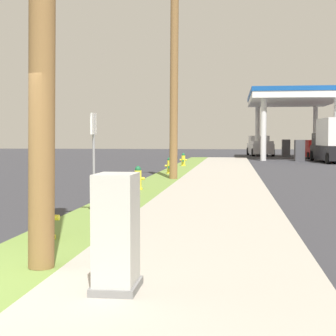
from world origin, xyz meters
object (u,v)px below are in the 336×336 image
object	(u,v)px
truck_black_on_apron	(334,142)
fire_hydrant_third	(170,166)
utility_cabinet	(116,236)
street_sign_post	(94,143)
car_red_by_near_pump	(315,150)
fire_hydrant_nearest	(46,219)
fire_hydrant_fourth	(183,160)
utility_pole_midground	(174,68)
fire_hydrant_second	(138,179)
truck_silver_at_forecourt	(260,146)

from	to	relation	value
truck_black_on_apron	fire_hydrant_third	bearing A→B (deg)	-123.36
utility_cabinet	truck_black_on_apron	distance (m)	34.75
utility_cabinet	street_sign_post	xyz separation A→B (m)	(-1.63, 5.26, 0.94)
street_sign_post	truck_black_on_apron	xyz separation A→B (m)	(9.90, 28.49, -0.15)
car_red_by_near_pump	truck_black_on_apron	world-z (taller)	truck_black_on_apron
fire_hydrant_nearest	fire_hydrant_fourth	size ratio (longest dim) A/B	1.00
utility_pole_midground	utility_cabinet	size ratio (longest dim) A/B	6.88
fire_hydrant_nearest	fire_hydrant_second	world-z (taller)	same
car_red_by_near_pump	truck_black_on_apron	xyz separation A→B (m)	(0.16, -7.69, 0.77)
fire_hydrant_fourth	fire_hydrant_second	bearing A→B (deg)	-90.25
utility_pole_midground	truck_silver_at_forecourt	bearing A→B (deg)	81.46
truck_silver_at_forecourt	truck_black_on_apron	world-z (taller)	truck_black_on_apron
utility_pole_midground	truck_black_on_apron	size ratio (longest dim) A/B	1.31
fire_hydrant_second	car_red_by_near_pump	bearing A→B (deg)	72.11
fire_hydrant_second	fire_hydrant_third	distance (m)	7.73
utility_pole_midground	truck_black_on_apron	distance (m)	20.66
utility_pole_midground	truck_black_on_apron	xyz separation A→B (m)	(9.38, 18.17, -2.96)
fire_hydrant_third	street_sign_post	bearing A→B (deg)	-89.88
fire_hydrant_second	street_sign_post	distance (m)	5.80
street_sign_post	truck_silver_at_forecourt	xyz separation A→B (m)	(5.46, 43.19, -0.72)
utility_pole_midground	street_sign_post	distance (m)	10.71
fire_hydrant_second	truck_silver_at_forecourt	bearing A→B (deg)	81.58
utility_cabinet	truck_silver_at_forecourt	distance (m)	48.60
utility_pole_midground	utility_cabinet	xyz separation A→B (m)	(1.11, -15.58, -3.76)
truck_silver_at_forecourt	truck_black_on_apron	bearing A→B (deg)	-73.19
car_red_by_near_pump	utility_cabinet	bearing A→B (deg)	-101.08
utility_pole_midground	car_red_by_near_pump	xyz separation A→B (m)	(9.22, 25.86, -3.73)
car_red_by_near_pump	truck_silver_at_forecourt	distance (m)	8.22
fire_hydrant_third	fire_hydrant_second	bearing A→B (deg)	-90.52
fire_hydrant_nearest	fire_hydrant_third	world-z (taller)	same
fire_hydrant_nearest	utility_cabinet	bearing A→B (deg)	-57.19
utility_cabinet	truck_black_on_apron	xyz separation A→B (m)	(8.27, 33.75, 0.79)
fire_hydrant_fourth	truck_silver_at_forecourt	bearing A→B (deg)	76.52
truck_black_on_apron	truck_silver_at_forecourt	bearing A→B (deg)	106.81
fire_hydrant_second	car_red_by_near_pump	distance (m)	32.05
utility_cabinet	car_red_by_near_pump	world-z (taller)	car_red_by_near_pump
street_sign_post	car_red_by_near_pump	size ratio (longest dim) A/B	0.46
truck_black_on_apron	fire_hydrant_nearest	bearing A→B (deg)	-107.84
fire_hydrant_nearest	fire_hydrant_fourth	bearing A→B (deg)	89.85
utility_cabinet	car_red_by_near_pump	xyz separation A→B (m)	(8.11, 41.43, 0.03)
street_sign_post	car_red_by_near_pump	distance (m)	37.48
fire_hydrant_fourth	fire_hydrant_nearest	bearing A→B (deg)	-90.15
fire_hydrant_third	utility_pole_midground	size ratio (longest dim) A/B	0.09
street_sign_post	car_red_by_near_pump	bearing A→B (deg)	74.92
fire_hydrant_third	car_red_by_near_pump	size ratio (longest dim) A/B	0.16
utility_pole_midground	truck_silver_at_forecourt	xyz separation A→B (m)	(4.93, 32.87, -3.54)
fire_hydrant_fourth	utility_cabinet	world-z (taller)	utility_cabinet
fire_hydrant_third	utility_cabinet	distance (m)	18.74
fire_hydrant_fourth	utility_pole_midground	xyz separation A→B (m)	(0.56, -9.95, 4.01)
fire_hydrant_third	truck_silver_at_forecourt	world-z (taller)	truck_silver_at_forecourt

